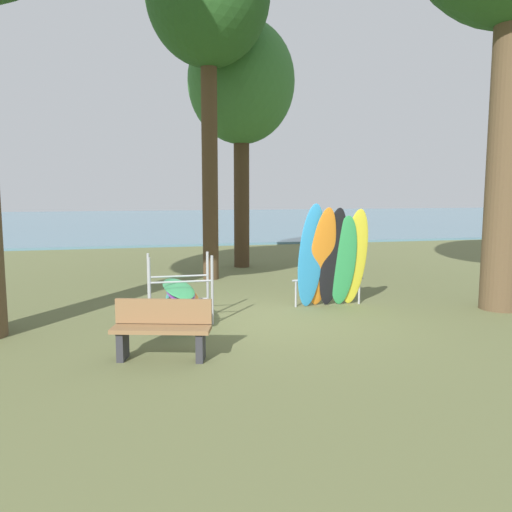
{
  "coord_description": "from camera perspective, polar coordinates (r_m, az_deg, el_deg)",
  "views": [
    {
      "loc": [
        -2.42,
        -9.31,
        2.43
      ],
      "look_at": [
        -0.09,
        0.79,
        1.1
      ],
      "focal_mm": 36.87,
      "sensor_mm": 36.0,
      "label": 1
    }
  ],
  "objects": [
    {
      "name": "ground_plane",
      "position": [
        9.92,
        1.54,
        -6.86
      ],
      "size": [
        80.0,
        80.0,
        0.0
      ],
      "primitive_type": "plane",
      "color": "#60663D"
    },
    {
      "name": "lake_water",
      "position": [
        40.31,
        -9.56,
        3.81
      ],
      "size": [
        80.0,
        36.0,
        0.1
      ],
      "primitive_type": "cube",
      "color": "slate",
      "rests_on": "ground"
    },
    {
      "name": "tree_mid_behind",
      "position": [
        16.59,
        -1.61,
        18.09
      ],
      "size": [
        3.21,
        3.21,
        7.47
      ],
      "color": "#42301E",
      "rests_on": "ground"
    },
    {
      "name": "leaning_board_pile",
      "position": [
        10.77,
        8.29,
        -0.3
      ],
      "size": [
        1.55,
        0.74,
        2.15
      ],
      "color": "#2D8ED1",
      "rests_on": "ground"
    },
    {
      "name": "board_storage_rack",
      "position": [
        9.71,
        -8.19,
        -4.09
      ],
      "size": [
        1.15,
        2.13,
        1.25
      ],
      "color": "#9EA0A5",
      "rests_on": "ground"
    },
    {
      "name": "park_bench",
      "position": [
        7.69,
        -10.15,
        -7.69
      ],
      "size": [
        1.46,
        0.76,
        0.85
      ],
      "color": "#2D2D33",
      "rests_on": "ground"
    }
  ]
}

